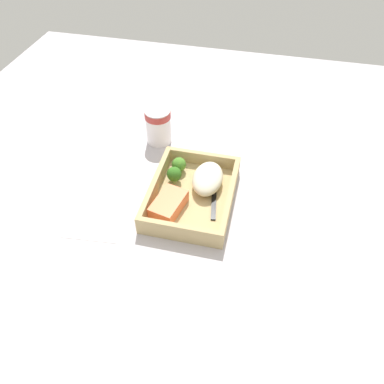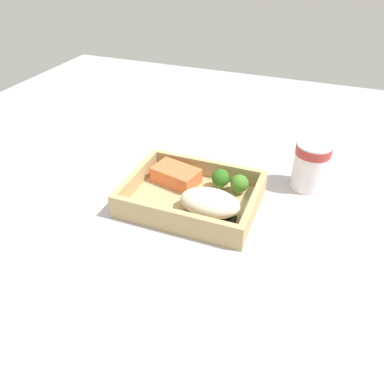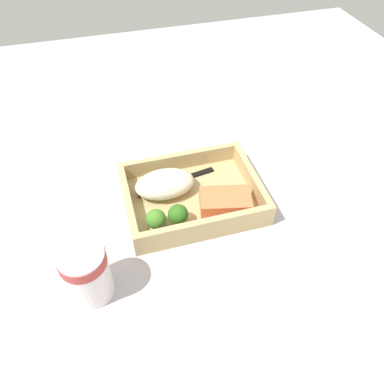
% 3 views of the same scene
% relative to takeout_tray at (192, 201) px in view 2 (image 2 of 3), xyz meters
% --- Properties ---
extents(ground_plane, '(1.60, 1.60, 0.02)m').
position_rel_takeout_tray_xyz_m(ground_plane, '(0.00, 0.00, -0.02)').
color(ground_plane, '#B4AEB4').
extents(takeout_tray, '(0.25, 0.19, 0.01)m').
position_rel_takeout_tray_xyz_m(takeout_tray, '(0.00, 0.00, 0.00)').
color(takeout_tray, tan).
rests_on(takeout_tray, ground_plane).
extents(tray_rim, '(0.25, 0.19, 0.04)m').
position_rel_takeout_tray_xyz_m(tray_rim, '(0.00, 0.00, 0.02)').
color(tray_rim, tan).
rests_on(tray_rim, takeout_tray).
extents(salmon_fillet, '(0.10, 0.08, 0.03)m').
position_rel_takeout_tray_xyz_m(salmon_fillet, '(-0.05, 0.04, 0.02)').
color(salmon_fillet, '#F17140').
rests_on(salmon_fillet, takeout_tray).
extents(mashed_potatoes, '(0.11, 0.07, 0.04)m').
position_rel_takeout_tray_xyz_m(mashed_potatoes, '(0.05, -0.03, 0.03)').
color(mashed_potatoes, beige).
rests_on(mashed_potatoes, takeout_tray).
extents(broccoli_floret_1, '(0.04, 0.04, 0.04)m').
position_rel_takeout_tray_xyz_m(broccoli_floret_1, '(0.08, 0.05, 0.03)').
color(broccoli_floret_1, '#83A25D').
rests_on(broccoli_floret_1, takeout_tray).
extents(broccoli_floret_2, '(0.04, 0.04, 0.04)m').
position_rel_takeout_tray_xyz_m(broccoli_floret_2, '(0.04, 0.05, 0.03)').
color(broccoli_floret_2, '#84A35C').
rests_on(broccoli_floret_2, takeout_tray).
extents(fork, '(0.16, 0.04, 0.00)m').
position_rel_takeout_tray_xyz_m(fork, '(0.03, -0.05, 0.01)').
color(fork, black).
rests_on(fork, takeout_tray).
extents(paper_cup, '(0.07, 0.07, 0.10)m').
position_rel_takeout_tray_xyz_m(paper_cup, '(0.20, 0.14, 0.05)').
color(paper_cup, white).
rests_on(paper_cup, ground_plane).
extents(receipt_slip, '(0.11, 0.14, 0.00)m').
position_rel_takeout_tray_xyz_m(receipt_slip, '(-0.12, 0.19, -0.00)').
color(receipt_slip, white).
rests_on(receipt_slip, ground_plane).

